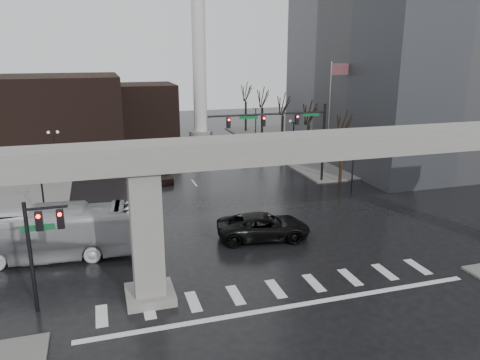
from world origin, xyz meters
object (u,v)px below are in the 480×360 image
(pickup_truck, at_px, (264,226))
(city_bus, at_px, (40,234))
(signal_mast_arm, at_px, (289,127))
(far_car, at_px, (162,175))

(pickup_truck, bearing_deg, city_bus, 94.52)
(signal_mast_arm, xyz_separation_m, city_bus, (-22.13, -11.55, -4.10))
(signal_mast_arm, height_order, far_car, signal_mast_arm)
(signal_mast_arm, relative_size, city_bus, 0.98)
(signal_mast_arm, distance_m, city_bus, 25.29)
(city_bus, distance_m, far_car, 19.08)
(pickup_truck, height_order, far_car, pickup_truck)
(pickup_truck, distance_m, city_bus, 15.03)
(signal_mast_arm, xyz_separation_m, pickup_truck, (-7.16, -12.63, -4.90))
(pickup_truck, xyz_separation_m, far_car, (-4.95, 17.28, -0.26))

